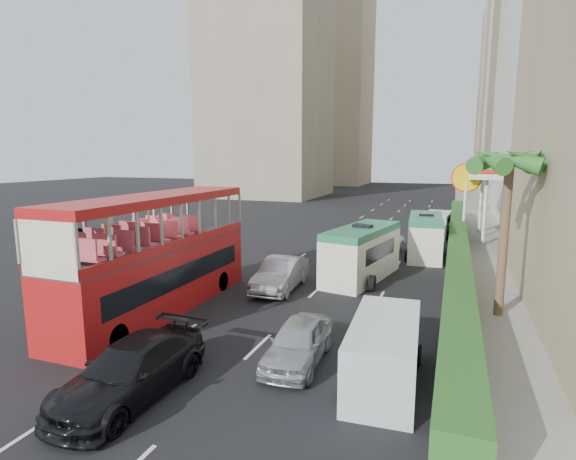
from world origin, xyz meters
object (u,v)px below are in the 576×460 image
at_px(car_silver_lane_a, 281,289).
at_px(shell_station, 510,207).
at_px(minibus_far, 425,236).
at_px(palm_tree, 504,239).
at_px(panel_van_near, 384,352).
at_px(car_black, 133,396).
at_px(car_silver_lane_b, 298,362).
at_px(double_decker_bus, 158,254).
at_px(van_asset, 377,254).
at_px(panel_van_far, 437,224).
at_px(minibus_near, 362,253).

bearing_deg(car_silver_lane_a, shell_station, 53.91).
distance_m(minibus_far, palm_tree, 11.96).
bearing_deg(panel_van_near, car_black, -156.48).
bearing_deg(car_silver_lane_a, car_silver_lane_b, -67.14).
xyz_separation_m(double_decker_bus, car_black, (3.64, -6.27, -2.53)).
bearing_deg(shell_station, van_asset, -137.20).
distance_m(car_silver_lane_b, shell_station, 27.22).
height_order(car_silver_lane_b, panel_van_far, panel_van_far).
relative_size(panel_van_near, palm_tree, 0.74).
distance_m(van_asset, panel_van_far, 9.78).
relative_size(minibus_far, palm_tree, 0.97).
relative_size(double_decker_bus, van_asset, 2.09).
height_order(car_silver_lane_b, minibus_near, minibus_near).
height_order(van_asset, minibus_far, minibus_far).
xyz_separation_m(car_silver_lane_b, palm_tree, (6.48, 6.65, 3.38)).
relative_size(car_silver_lane_a, panel_van_near, 1.02).
bearing_deg(panel_van_near, car_silver_lane_b, 169.81).
bearing_deg(car_black, panel_van_far, 78.13).
height_order(car_silver_lane_a, van_asset, car_silver_lane_a).
relative_size(car_silver_lane_a, car_silver_lane_b, 1.18).
height_order(car_silver_lane_b, palm_tree, palm_tree).
bearing_deg(palm_tree, panel_van_far, 99.21).
height_order(car_silver_lane_a, minibus_far, minibus_far).
xyz_separation_m(car_silver_lane_a, car_black, (-0.19, -10.99, 0.00)).
bearing_deg(panel_van_near, minibus_near, 101.29).
xyz_separation_m(palm_tree, shell_station, (2.20, 19.00, -0.63)).
height_order(van_asset, panel_van_near, panel_van_near).
bearing_deg(minibus_far, car_silver_lane_a, -124.81).
height_order(car_silver_lane_a, panel_van_near, panel_van_near).
height_order(van_asset, shell_station, shell_station).
bearing_deg(minibus_far, panel_van_far, 83.28).
bearing_deg(palm_tree, panel_van_near, -117.60).
bearing_deg(panel_van_near, panel_van_far, 85.86).
distance_m(minibus_near, panel_van_near, 11.54).
distance_m(double_decker_bus, car_silver_lane_b, 8.19).
xyz_separation_m(van_asset, minibus_near, (0.22, -6.54, 1.43)).
relative_size(van_asset, minibus_far, 0.85).
xyz_separation_m(car_black, van_asset, (3.40, 20.97, 0.00)).
bearing_deg(double_decker_bus, shell_station, 55.18).
bearing_deg(minibus_near, panel_van_far, 88.99).
height_order(car_silver_lane_a, palm_tree, palm_tree).
distance_m(minibus_near, shell_station, 17.27).
bearing_deg(double_decker_bus, minibus_near, 48.32).
bearing_deg(panel_van_far, minibus_near, -97.17).
bearing_deg(panel_van_near, palm_tree, 59.24).
bearing_deg(car_silver_lane_a, panel_van_far, 67.99).
relative_size(double_decker_bus, palm_tree, 1.72).
height_order(double_decker_bus, car_silver_lane_a, double_decker_bus).
height_order(van_asset, minibus_near, minibus_near).
bearing_deg(van_asset, panel_van_near, -68.68).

